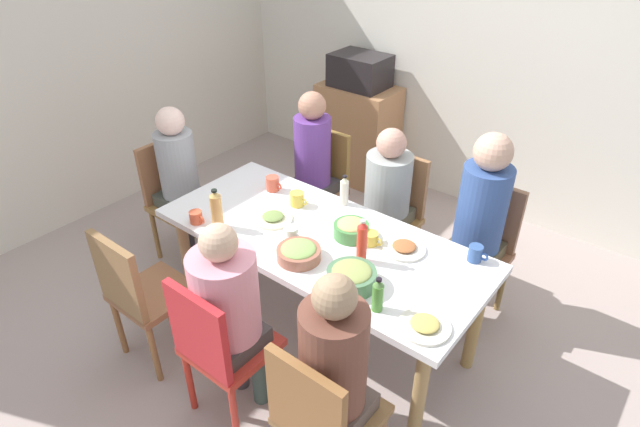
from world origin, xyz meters
name	(u,v)px	position (x,y,z in m)	size (l,w,h in m)	color
ground_plane	(320,329)	(0.00, 0.00, 0.00)	(5.79, 5.79, 0.00)	#A6938E
wall_back	(490,53)	(0.00, 2.13, 1.30)	(5.07, 0.12, 2.60)	silver
wall_left	(65,58)	(-2.47, 0.00, 1.30)	(0.12, 4.38, 2.60)	silver
dining_table	(320,248)	(0.00, 0.00, 0.65)	(1.92, 0.83, 0.73)	white
chair_0	(479,244)	(0.64, 0.80, 0.51)	(0.40, 0.40, 0.90)	#8F5C3F
person_0	(480,216)	(0.64, 0.71, 0.77)	(0.30, 0.30, 1.29)	brown
chair_1	(140,291)	(-0.64, -0.80, 0.51)	(0.40, 0.40, 0.90)	brown
chair_2	(392,210)	(0.00, 0.80, 0.51)	(0.40, 0.40, 0.90)	olive
person_2	(386,193)	(0.00, 0.71, 0.69)	(0.30, 0.30, 1.14)	brown
chair_3	(319,182)	(-0.64, 0.80, 0.51)	(0.40, 0.40, 0.90)	#895D41
person_3	(311,161)	(-0.64, 0.70, 0.72)	(0.30, 0.30, 1.24)	#3F4646
chair_4	(321,416)	(0.64, -0.80, 0.51)	(0.40, 0.40, 0.90)	olive
person_4	(335,370)	(0.64, -0.71, 0.72)	(0.30, 0.30, 1.22)	brown
chair_5	(176,194)	(-1.34, 0.00, 0.51)	(0.40, 0.40, 0.90)	olive
person_5	(180,175)	(-1.25, 0.00, 0.70)	(0.30, 0.30, 1.19)	#363F3E
chair_6	(218,346)	(0.00, -0.80, 0.51)	(0.40, 0.40, 0.90)	#B32F23
person_6	(228,305)	(0.00, -0.71, 0.71)	(0.32, 0.32, 1.18)	#3E373D
plate_0	(404,248)	(0.44, 0.18, 0.75)	(0.24, 0.24, 0.04)	silver
plate_1	(273,218)	(-0.32, -0.04, 0.75)	(0.23, 0.23, 0.04)	#EFE9C3
plate_2	(425,325)	(0.82, -0.27, 0.75)	(0.24, 0.24, 0.04)	silver
bowl_0	(351,229)	(0.14, 0.11, 0.78)	(0.20, 0.20, 0.10)	#458744
bowl_1	(352,277)	(0.39, -0.24, 0.78)	(0.25, 0.25, 0.11)	#4B7550
bowl_2	(299,252)	(0.04, -0.24, 0.77)	(0.24, 0.24, 0.08)	#9B5D48
cup_0	(273,184)	(-0.56, 0.21, 0.78)	(0.12, 0.08, 0.10)	#C8543F
cup_1	(292,234)	(-0.10, -0.13, 0.77)	(0.12, 0.08, 0.09)	white
cup_2	(297,199)	(-0.32, 0.17, 0.78)	(0.12, 0.09, 0.09)	#E3C647
cup_3	(371,238)	(0.27, 0.12, 0.77)	(0.12, 0.09, 0.07)	gold
cup_4	(476,254)	(0.78, 0.33, 0.78)	(0.11, 0.07, 0.09)	#355694
cup_5	(196,217)	(-0.65, -0.35, 0.77)	(0.11, 0.08, 0.07)	#CB5335
bottle_0	(344,191)	(-0.10, 0.36, 0.83)	(0.05, 0.05, 0.20)	silver
bottle_1	(378,295)	(0.58, -0.30, 0.82)	(0.05, 0.05, 0.19)	#458830
bottle_2	(217,210)	(-0.52, -0.30, 0.85)	(0.07, 0.07, 0.25)	tan
bottle_3	(362,242)	(0.31, -0.05, 0.85)	(0.05, 0.05, 0.26)	red
side_cabinet	(357,133)	(-1.01, 1.83, 0.45)	(0.70, 0.44, 0.90)	#AD784F
microwave	(360,71)	(-1.01, 1.83, 1.04)	(0.48, 0.36, 0.28)	black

